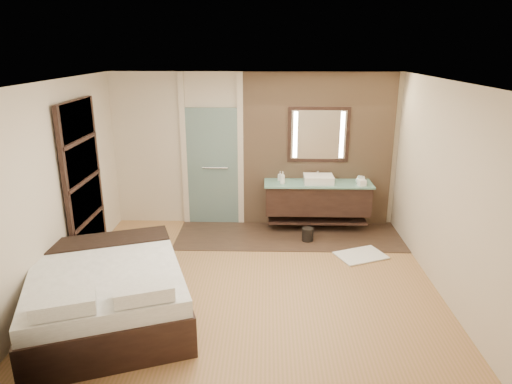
{
  "coord_description": "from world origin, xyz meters",
  "views": [
    {
      "loc": [
        0.22,
        -5.63,
        3.1
      ],
      "look_at": [
        0.06,
        0.6,
        1.1
      ],
      "focal_mm": 32.0,
      "sensor_mm": 36.0,
      "label": 1
    }
  ],
  "objects_px": {
    "bed": "(107,292)",
    "waste_bin": "(308,235)",
    "vanity": "(317,198)",
    "mirror_unit": "(319,135)"
  },
  "relations": [
    {
      "from": "bed",
      "to": "waste_bin",
      "type": "relative_size",
      "value": 11.04
    },
    {
      "from": "vanity",
      "to": "bed",
      "type": "xyz_separation_m",
      "value": [
        -2.75,
        -2.85,
        -0.24
      ]
    },
    {
      "from": "vanity",
      "to": "waste_bin",
      "type": "xyz_separation_m",
      "value": [
        -0.2,
        -0.54,
        -0.46
      ]
    },
    {
      "from": "bed",
      "to": "waste_bin",
      "type": "bearing_deg",
      "value": 22.54
    },
    {
      "from": "waste_bin",
      "to": "vanity",
      "type": "bearing_deg",
      "value": 69.65
    },
    {
      "from": "mirror_unit",
      "to": "waste_bin",
      "type": "xyz_separation_m",
      "value": [
        -0.2,
        -0.78,
        -1.53
      ]
    },
    {
      "from": "mirror_unit",
      "to": "waste_bin",
      "type": "height_order",
      "value": "mirror_unit"
    },
    {
      "from": "bed",
      "to": "waste_bin",
      "type": "height_order",
      "value": "bed"
    },
    {
      "from": "waste_bin",
      "to": "mirror_unit",
      "type": "bearing_deg",
      "value": 75.58
    },
    {
      "from": "mirror_unit",
      "to": "waste_bin",
      "type": "distance_m",
      "value": 1.73
    }
  ]
}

